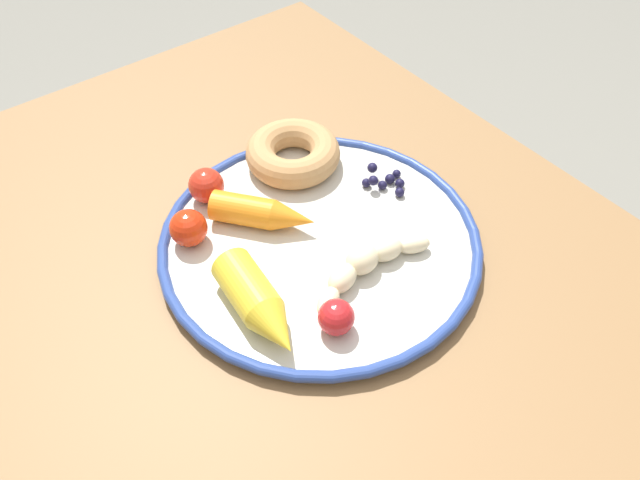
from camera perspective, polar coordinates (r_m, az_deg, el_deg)
name	(u,v)px	position (r m, az deg, el deg)	size (l,w,h in m)	color
dining_table	(312,352)	(0.73, -0.68, -9.92)	(1.01, 0.72, 0.72)	olive
plate	(320,242)	(0.69, 0.00, -0.16)	(0.35, 0.35, 0.02)	silver
banana	(366,265)	(0.65, 4.10, -2.19)	(0.05, 0.16, 0.03)	beige
carrot_orange	(263,213)	(0.69, -5.06, 2.37)	(0.11, 0.10, 0.03)	orange
carrot_yellow	(259,305)	(0.61, -5.45, -5.79)	(0.12, 0.05, 0.04)	yellow
donut	(293,153)	(0.76, -2.42, 7.74)	(0.11, 0.11, 0.03)	tan
blueberry_pile	(384,180)	(0.74, 5.76, 5.32)	(0.06, 0.05, 0.02)	#191638
tomato_near	(336,317)	(0.60, 1.44, -6.88)	(0.04, 0.04, 0.04)	red
tomato_mid	(188,228)	(0.68, -11.63, 1.06)	(0.04, 0.04, 0.04)	red
tomato_far	(206,185)	(0.73, -10.08, 4.80)	(0.04, 0.04, 0.04)	red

